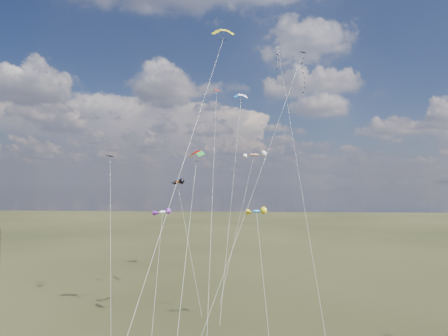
{
  "coord_description": "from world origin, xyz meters",
  "views": [
    {
      "loc": [
        3.44,
        -31.56,
        17.27
      ],
      "look_at": [
        0.0,
        18.0,
        19.0
      ],
      "focal_mm": 32.0,
      "sensor_mm": 36.0,
      "label": 1
    }
  ],
  "objects": [
    {
      "name": "novelty_redwhite_stripe",
      "position": [
        3.82,
        38.71,
        21.97
      ],
      "size": [
        7.05,
        15.56,
        22.65
      ],
      "color": "red",
      "rests_on": "ground"
    },
    {
      "name": "utility_pole_far",
      "position": [
        -46.0,
        44.0,
        4.09
      ],
      "size": [
        1.4,
        0.2,
        8.0
      ],
      "color": "black",
      "rests_on": "ground"
    },
    {
      "name": "parafoil_yellow",
      "position": [
        0.35,
        10.9,
        33.53
      ],
      "size": [
        8.19,
        20.45,
        34.37
      ],
      "color": "yellow",
      "rests_on": "ground"
    },
    {
      "name": "novelty_blue_yellow",
      "position": [
        4.01,
        14.98,
        13.79
      ],
      "size": [
        2.45,
        9.41,
        14.34
      ],
      "color": "#2579BD",
      "rests_on": "ground"
    },
    {
      "name": "novelty_orange_black",
      "position": [
        -8.22,
        30.65,
        17.16
      ],
      "size": [
        6.74,
        12.89,
        17.74
      ],
      "color": "#C24002",
      "rests_on": "ground"
    },
    {
      "name": "diamond_black_high",
      "position": [
        10.37,
        27.14,
        31.59
      ],
      "size": [
        14.2,
        23.78,
        36.98
      ],
      "color": "black",
      "rests_on": "ground"
    },
    {
      "name": "diamond_black_mid",
      "position": [
        -14.86,
        19.1,
        15.25
      ],
      "size": [
        5.43,
        13.11,
        21.01
      ],
      "color": "black",
      "rests_on": "ground"
    },
    {
      "name": "parafoil_tricolor",
      "position": [
        -2.78,
        12.99,
        20.52
      ],
      "size": [
        2.39,
        16.9,
        21.2
      ],
      "color": "gold",
      "rests_on": "ground"
    },
    {
      "name": "novelty_white_purple",
      "position": [
        -8.1,
        19.58,
        13.31
      ],
      "size": [
        1.97,
        9.84,
        13.83
      ],
      "color": "white",
      "rests_on": "ground"
    },
    {
      "name": "diamond_navy_tall",
      "position": [
        8.08,
        32.3,
        34.7
      ],
      "size": [
        3.66,
        27.33,
        40.49
      ],
      "color": "#0D124A",
      "rests_on": "ground"
    },
    {
      "name": "parafoil_blue_white",
      "position": [
        1.57,
        37.17,
        32.2
      ],
      "size": [
        3.32,
        21.96,
        33.02
      ],
      "color": "blue",
      "rests_on": "ground"
    },
    {
      "name": "diamond_orange_center",
      "position": [
        -0.99,
        14.92,
        19.6
      ],
      "size": [
        1.63,
        23.31,
        30.12
      ],
      "color": "red",
      "rests_on": "ground"
    }
  ]
}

